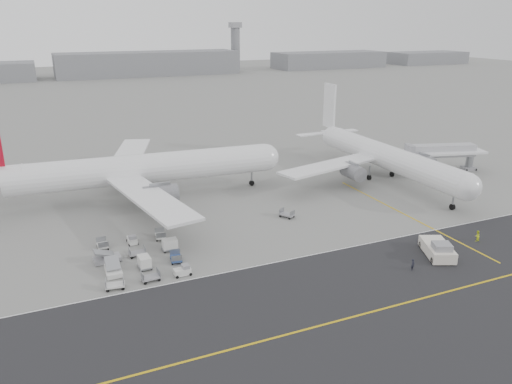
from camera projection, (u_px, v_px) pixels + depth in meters
name	position (u px, v px, depth m)	size (l,w,h in m)	color
ground	(260.00, 258.00, 70.95)	(700.00, 700.00, 0.00)	gray
taxiway	(363.00, 314.00, 57.26)	(220.00, 59.00, 0.03)	#272629
horizon_buildings	(133.00, 76.00, 307.70)	(520.00, 28.00, 28.00)	gray
control_tower	(235.00, 46.00, 333.22)	(7.00, 7.00, 31.25)	gray
airliner_a	(137.00, 169.00, 93.06)	(57.16, 56.39, 19.71)	white
airliner_b	(383.00, 155.00, 104.99)	(50.57, 51.12, 17.64)	white
pushback_tug	(438.00, 249.00, 71.16)	(5.71, 8.93, 2.57)	silver
jet_bridge	(442.00, 152.00, 110.85)	(16.52, 7.52, 6.20)	gray
gse_cluster	(142.00, 261.00, 69.94)	(16.23, 19.91, 1.84)	gray
stray_dolly	(287.00, 217.00, 85.60)	(1.49, 2.43, 1.49)	silver
ground_crew_a	(413.00, 265.00, 67.16)	(0.60, 0.39, 1.63)	black
ground_crew_b	(477.00, 236.00, 76.05)	(0.83, 0.65, 1.71)	#E8F91D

